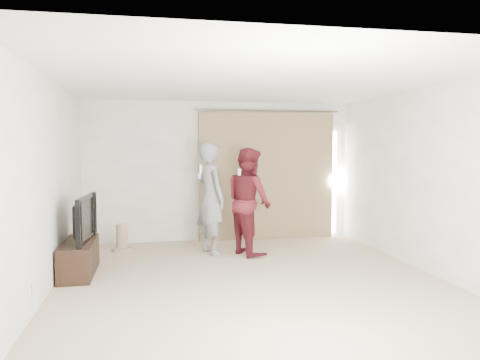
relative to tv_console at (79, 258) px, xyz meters
name	(u,v)px	position (x,y,z in m)	size (l,w,h in m)	color
floor	(251,279)	(2.27, -0.71, -0.23)	(5.50, 5.50, 0.00)	tan
wall_back	(220,171)	(2.27, 2.04, 1.07)	(5.00, 0.04, 2.60)	white
wall_left	(48,185)	(-0.23, -0.71, 1.07)	(0.04, 5.50, 2.60)	white
ceiling	(251,81)	(2.27, -0.71, 2.37)	(5.00, 5.50, 0.01)	white
curtain	(268,176)	(3.18, 1.97, 0.98)	(2.80, 0.11, 2.46)	#917859
tv_console	(79,258)	(0.00, 0.00, 0.00)	(0.41, 1.19, 0.46)	black
tv	(78,219)	(0.00, 0.00, 0.55)	(1.10, 0.14, 0.63)	black
scratching_post	(122,240)	(0.49, 1.37, -0.04)	(0.34, 0.34, 0.46)	tan
person_man	(211,198)	(1.96, 0.94, 0.69)	(0.65, 0.78, 1.83)	slate
person_woman	(249,201)	(2.56, 0.77, 0.64)	(0.91, 1.02, 1.74)	#4E131A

